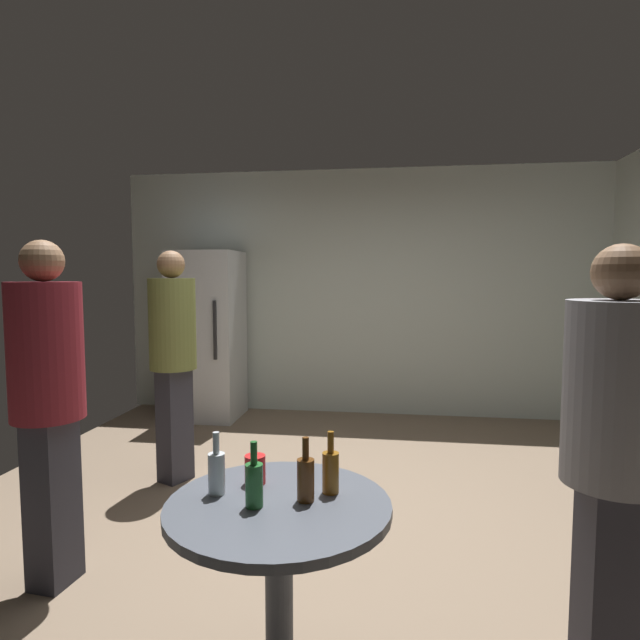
{
  "coord_description": "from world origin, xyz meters",
  "views": [
    {
      "loc": [
        0.39,
        -3.13,
        1.53
      ],
      "look_at": [
        -0.13,
        0.45,
        1.23
      ],
      "focal_mm": 29.07,
      "sensor_mm": 36.0,
      "label": 1
    }
  ],
  "objects": [
    {
      "name": "beer_bottle_brown",
      "position": [
        0.09,
        -1.38,
        0.82
      ],
      "size": [
        0.06,
        0.06,
        0.23
      ],
      "color": "#593314",
      "rests_on": "foreground_table"
    },
    {
      "name": "foreground_table",
      "position": [
        -0.01,
        -1.4,
        0.63
      ],
      "size": [
        0.8,
        0.8,
        0.73
      ],
      "color": "#4C515B",
      "rests_on": "ground_plane"
    },
    {
      "name": "person_in_olive_shirt",
      "position": [
        -1.23,
        0.47,
        1.01
      ],
      "size": [
        0.45,
        0.45,
        1.72
      ],
      "rotation": [
        0.0,
        0.0,
        -0.44
      ],
      "color": "#2D2D38",
      "rests_on": "ground_plane"
    },
    {
      "name": "beer_bottle_green",
      "position": [
        -0.08,
        -1.45,
        0.82
      ],
      "size": [
        0.06,
        0.06,
        0.23
      ],
      "color": "#26662D",
      "rests_on": "foreground_table"
    },
    {
      "name": "ground_plane",
      "position": [
        0.0,
        0.0,
        -0.05
      ],
      "size": [
        5.2,
        5.2,
        0.1
      ],
      "primitive_type": "cube",
      "color": "#7A6651"
    },
    {
      "name": "person_in_maroon_shirt",
      "position": [
        -1.27,
        -0.87,
        1.0
      ],
      "size": [
        0.37,
        0.37,
        1.7
      ],
      "rotation": [
        0.0,
        0.0,
        -0.1
      ],
      "color": "#2D2D38",
      "rests_on": "ground_plane"
    },
    {
      "name": "beer_bottle_clear",
      "position": [
        -0.25,
        -1.37,
        0.82
      ],
      "size": [
        0.06,
        0.06,
        0.23
      ],
      "color": "silver",
      "rests_on": "foreground_table"
    },
    {
      "name": "beer_bottle_amber",
      "position": [
        0.17,
        -1.3,
        0.82
      ],
      "size": [
        0.06,
        0.06,
        0.23
      ],
      "color": "#8C5919",
      "rests_on": "foreground_table"
    },
    {
      "name": "refrigerator",
      "position": [
        -1.61,
        2.2,
        0.9
      ],
      "size": [
        0.7,
        0.68,
        1.8
      ],
      "color": "silver",
      "rests_on": "ground_plane"
    },
    {
      "name": "wall_back",
      "position": [
        0.0,
        2.63,
        1.35
      ],
      "size": [
        5.32,
        0.06,
        2.7
      ],
      "primitive_type": "cube",
      "color": "beige",
      "rests_on": "ground_plane"
    },
    {
      "name": "plastic_cup_red",
      "position": [
        -0.13,
        -1.26,
        0.79
      ],
      "size": [
        0.08,
        0.08,
        0.11
      ],
      "primitive_type": "cylinder",
      "color": "red",
      "rests_on": "foreground_table"
    },
    {
      "name": "person_in_gray_shirt",
      "position": [
        1.15,
        -1.25,
        0.96
      ],
      "size": [
        0.34,
        0.34,
        1.64
      ],
      "rotation": [
        0.0,
        0.0,
        -3.14
      ],
      "color": "#2D2D38",
      "rests_on": "ground_plane"
    }
  ]
}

